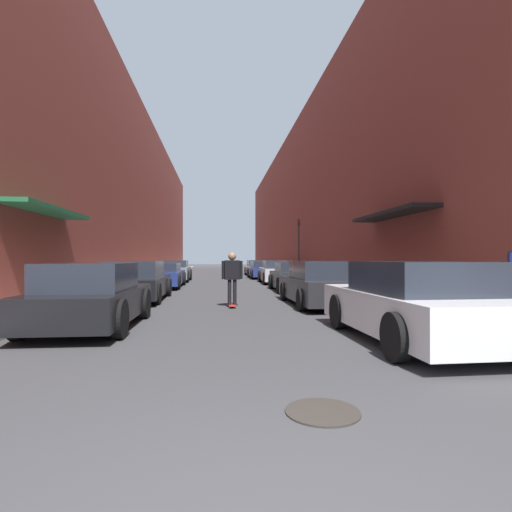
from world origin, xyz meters
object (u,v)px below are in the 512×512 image
object	(u,v)px
parked_car_left_0	(91,297)
parked_car_left_2	(161,275)
parked_car_right_2	(295,277)
traffic_light	(299,242)
parked_car_left_3	(174,271)
parked_car_right_3	(277,272)
manhole_cover	(323,412)
parked_car_right_4	(263,270)
parked_car_right_1	(322,284)
parked_car_left_1	(135,282)
skateboarder	(232,273)
parked_car_right_5	(258,268)
parked_car_right_0	(415,303)

from	to	relation	value
parked_car_left_0	parked_car_left_2	bearing A→B (deg)	90.78
parked_car_right_2	traffic_light	size ratio (longest dim) A/B	1.06
parked_car_left_3	parked_car_right_3	xyz separation A→B (m)	(6.09, -2.22, -0.01)
parked_car_right_3	manhole_cover	distance (m)	19.32
parked_car_left_3	parked_car_right_4	bearing A→B (deg)	29.08
parked_car_right_1	parked_car_right_4	bearing A→B (deg)	89.77
parked_car_left_1	manhole_cover	xyz separation A→B (m)	(3.77, -10.26, -0.64)
traffic_light	skateboarder	bearing A→B (deg)	-108.84
parked_car_left_1	parked_car_right_5	world-z (taller)	parked_car_left_1
parked_car_left_3	manhole_cover	distance (m)	21.70
parked_car_right_1	traffic_light	size ratio (longest dim) A/B	1.16
parked_car_left_0	parked_car_left_3	distance (m)	16.54
parked_car_left_3	traffic_light	size ratio (longest dim) A/B	1.06
parked_car_left_2	parked_car_right_5	xyz separation A→B (m)	(6.12, 13.53, 0.01)
parked_car_right_1	parked_car_right_0	bearing A→B (deg)	-87.90
parked_car_left_2	parked_car_right_3	distance (m)	6.80
parked_car_right_5	parked_car_right_2	bearing A→B (deg)	-89.93
traffic_light	parked_car_right_5	bearing A→B (deg)	106.62
skateboarder	parked_car_left_0	bearing A→B (deg)	-132.75
parked_car_right_2	parked_car_right_4	distance (m)	10.95
parked_car_right_5	traffic_light	world-z (taller)	traffic_light
parked_car_left_0	parked_car_left_3	world-z (taller)	parked_car_left_0
parked_car_left_2	parked_car_left_3	bearing A→B (deg)	89.20
parked_car_right_3	parked_car_right_5	world-z (taller)	parked_car_right_3
parked_car_left_3	traffic_light	distance (m)	8.47
parked_car_right_1	manhole_cover	size ratio (longest dim) A/B	6.51
parked_car_left_0	manhole_cover	xyz separation A→B (m)	(3.57, -4.84, -0.64)
parked_car_right_0	parked_car_right_2	bearing A→B (deg)	89.93
parked_car_right_4	manhole_cover	size ratio (longest dim) A/B	6.20
parked_car_right_3	traffic_light	size ratio (longest dim) A/B	1.11
parked_car_right_0	parked_car_right_3	distance (m)	16.22
parked_car_left_0	parked_car_right_5	world-z (taller)	parked_car_left_0
parked_car_right_2	parked_car_right_3	world-z (taller)	parked_car_right_3
parked_car_left_2	skateboarder	world-z (taller)	skateboarder
parked_car_right_1	traffic_light	bearing A→B (deg)	81.08
skateboarder	traffic_light	bearing A→B (deg)	71.16
parked_car_right_2	parked_car_left_0	bearing A→B (deg)	-123.98
parked_car_right_3	parked_car_left_1	bearing A→B (deg)	-124.93
parked_car_left_3	parked_car_right_5	distance (m)	10.37
parked_car_left_1	parked_car_left_2	distance (m)	6.01
parked_car_right_0	parked_car_left_2	bearing A→B (deg)	114.68
parked_car_right_3	skateboarder	xyz separation A→B (m)	(-2.99, -11.06, 0.35)
parked_car_left_1	parked_car_right_1	size ratio (longest dim) A/B	0.99
parked_car_left_0	parked_car_right_1	size ratio (longest dim) A/B	0.87
parked_car_right_5	traffic_light	distance (m)	7.51
parked_car_right_2	parked_car_right_3	xyz separation A→B (m)	(0.02, 5.44, 0.03)
parked_car_left_1	manhole_cover	distance (m)	10.95
parked_car_right_4	parked_car_left_1	bearing A→B (deg)	-112.76
parked_car_right_0	skateboarder	distance (m)	5.96
parked_car_right_0	manhole_cover	world-z (taller)	parked_car_right_0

